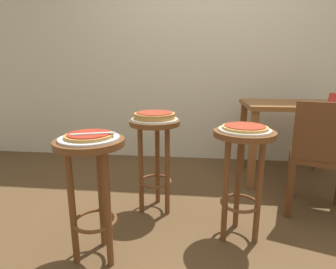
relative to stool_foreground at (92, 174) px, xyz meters
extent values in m
plane|color=brown|center=(0.65, 0.26, -0.51)|extent=(6.00, 6.00, 0.00)
cube|color=beige|center=(0.65, 1.91, 0.99)|extent=(6.00, 0.10, 3.00)
cylinder|color=brown|center=(0.00, 0.00, 0.17)|extent=(0.36, 0.36, 0.03)
cylinder|color=brown|center=(0.00, 0.11, -0.18)|extent=(0.04, 0.04, 0.67)
cylinder|color=brown|center=(-0.10, -0.06, -0.18)|extent=(0.04, 0.04, 0.67)
cylinder|color=brown|center=(0.10, -0.06, -0.18)|extent=(0.04, 0.04, 0.67)
torus|color=brown|center=(0.00, 0.00, -0.28)|extent=(0.25, 0.25, 0.02)
cylinder|color=silver|center=(0.00, 0.00, 0.20)|extent=(0.31, 0.31, 0.01)
cylinder|color=#B78442|center=(0.00, 0.00, 0.21)|extent=(0.25, 0.25, 0.01)
cylinder|color=red|center=(0.00, 0.00, 0.22)|extent=(0.22, 0.22, 0.01)
cylinder|color=brown|center=(0.83, 0.30, 0.17)|extent=(0.36, 0.36, 0.03)
cylinder|color=brown|center=(0.83, 0.41, -0.18)|extent=(0.04, 0.04, 0.67)
cylinder|color=brown|center=(0.73, 0.24, -0.18)|extent=(0.04, 0.04, 0.67)
cylinder|color=brown|center=(0.93, 0.24, -0.18)|extent=(0.04, 0.04, 0.67)
torus|color=brown|center=(0.83, 0.30, -0.28)|extent=(0.25, 0.25, 0.02)
cylinder|color=white|center=(0.83, 0.30, 0.20)|extent=(0.31, 0.31, 0.01)
cylinder|color=tan|center=(0.83, 0.30, 0.21)|extent=(0.27, 0.27, 0.01)
cylinder|color=#B23823|center=(0.83, 0.30, 0.22)|extent=(0.24, 0.24, 0.01)
cylinder|color=brown|center=(0.25, 0.58, 0.17)|extent=(0.36, 0.36, 0.03)
cylinder|color=brown|center=(0.25, 0.69, -0.18)|extent=(0.04, 0.04, 0.67)
cylinder|color=brown|center=(0.15, 0.52, -0.18)|extent=(0.04, 0.04, 0.67)
cylinder|color=brown|center=(0.35, 0.52, -0.18)|extent=(0.04, 0.04, 0.67)
torus|color=brown|center=(0.25, 0.58, -0.28)|extent=(0.25, 0.25, 0.02)
cylinder|color=silver|center=(0.25, 0.58, 0.20)|extent=(0.33, 0.33, 0.01)
cylinder|color=#B78442|center=(0.25, 0.58, 0.22)|extent=(0.29, 0.29, 0.04)
cylinder|color=#B23823|center=(0.25, 0.58, 0.24)|extent=(0.26, 0.26, 0.01)
cube|color=brown|center=(1.45, 1.32, 0.22)|extent=(0.91, 0.66, 0.04)
cube|color=brown|center=(1.04, 1.03, -0.15)|extent=(0.06, 0.06, 0.71)
cube|color=brown|center=(1.04, 1.60, -0.15)|extent=(0.06, 0.06, 0.71)
cube|color=brown|center=(1.85, 1.60, -0.15)|extent=(0.06, 0.06, 0.71)
cylinder|color=red|center=(1.71, 1.16, 0.30)|extent=(0.08, 0.08, 0.11)
cube|color=#5B3319|center=(1.45, 0.68, -0.08)|extent=(0.51, 0.51, 0.04)
cube|color=#5B3319|center=(1.40, 0.51, 0.14)|extent=(0.39, 0.16, 0.40)
cube|color=#5B3319|center=(1.34, 0.91, -0.30)|extent=(0.04, 0.04, 0.42)
cube|color=#5B3319|center=(1.23, 0.57, -0.30)|extent=(0.04, 0.04, 0.42)
cube|color=silver|center=(0.03, -0.02, 0.23)|extent=(0.22, 0.10, 0.01)
camera|label=1|loc=(0.55, -1.27, 0.54)|focal=28.41mm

